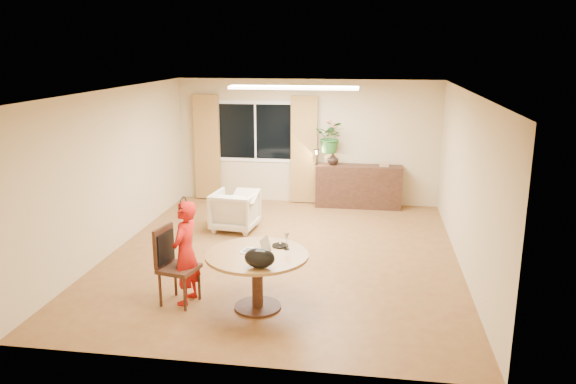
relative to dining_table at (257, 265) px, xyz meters
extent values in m
plane|color=brown|center=(0.01, 1.90, -0.58)|extent=(6.50, 6.50, 0.00)
plane|color=white|center=(0.01, 1.90, 2.02)|extent=(6.50, 6.50, 0.00)
plane|color=tan|center=(0.01, 5.15, 0.72)|extent=(5.50, 0.00, 5.50)
plane|color=tan|center=(-2.74, 1.90, 0.72)|extent=(0.00, 6.50, 6.50)
plane|color=tan|center=(2.76, 1.90, 0.72)|extent=(0.00, 6.50, 6.50)
cube|color=white|center=(-1.09, 5.14, 0.92)|extent=(1.70, 0.02, 1.30)
cube|color=black|center=(-1.09, 5.13, 0.92)|extent=(1.55, 0.01, 1.15)
cube|color=white|center=(-1.09, 5.12, 0.92)|extent=(0.04, 0.01, 1.15)
cube|color=brown|center=(-2.14, 5.06, 0.57)|extent=(0.55, 0.08, 2.25)
cube|color=brown|center=(-0.04, 5.06, 0.57)|extent=(0.55, 0.08, 2.25)
cube|color=white|center=(0.01, 3.10, 1.99)|extent=(2.20, 0.35, 0.05)
cylinder|color=brown|center=(0.00, 0.00, 0.14)|extent=(1.29, 1.29, 0.04)
cylinder|color=black|center=(0.00, 0.00, -0.23)|extent=(0.14, 0.14, 0.70)
cylinder|color=black|center=(0.00, 0.00, -0.56)|extent=(0.60, 0.60, 0.03)
imported|color=red|center=(-0.94, 0.04, 0.10)|extent=(0.53, 0.39, 1.36)
imported|color=beige|center=(-1.05, 3.07, -0.22)|extent=(0.84, 0.86, 0.72)
cube|color=black|center=(1.12, 4.91, -0.14)|extent=(1.76, 0.43, 0.88)
imported|color=black|center=(0.58, 4.91, 0.42)|extent=(0.27, 0.27, 0.25)
imported|color=#326A27|center=(0.53, 4.91, 0.88)|extent=(0.66, 0.60, 0.66)
camera|label=1|loc=(1.37, -6.44, 2.65)|focal=35.00mm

